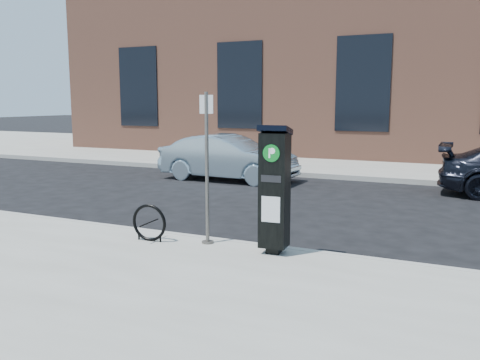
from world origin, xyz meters
The scene contains 9 objects.
ground centered at (0.00, 0.00, 0.00)m, with size 120.00×120.00×0.00m, color black.
sidewalk_far centered at (0.00, 14.00, 0.07)m, with size 60.00×12.00×0.15m, color gray.
curb_near centered at (0.00, -0.02, 0.07)m, with size 60.00×0.12×0.16m, color #9E9B93.
curb_far centered at (0.00, 8.02, 0.07)m, with size 60.00×0.12×0.16m, color #9E9B93.
building centered at (0.00, 17.00, 4.15)m, with size 28.00×10.05×8.25m.
parking_kiosk centered at (1.23, -0.35, 1.12)m, with size 0.46×0.41×1.89m.
sign_pole centered at (0.10, -0.30, 1.32)m, with size 0.20×0.19×2.36m.
bike_rack centered at (-0.81, -0.58, 0.45)m, with size 0.61×0.09×0.61m.
car_silver centered at (-2.84, 6.48, 0.68)m, with size 1.45×4.16×1.37m, color #8FA8B6.
Camera 1 is at (3.80, -7.15, 2.37)m, focal length 38.00 mm.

